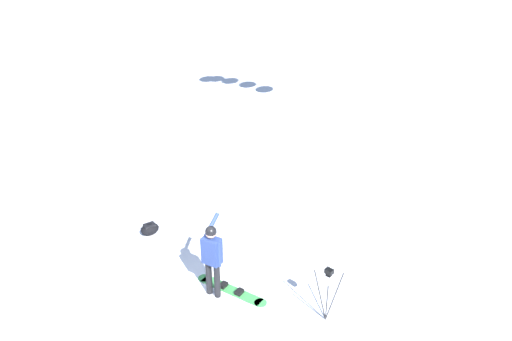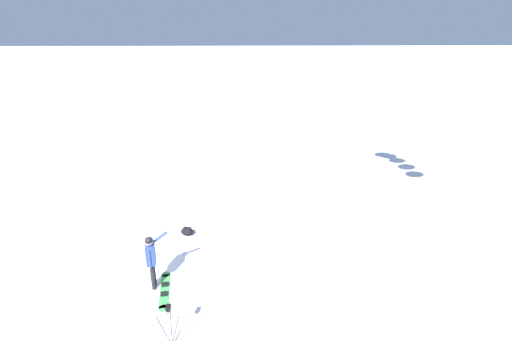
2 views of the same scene
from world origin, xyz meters
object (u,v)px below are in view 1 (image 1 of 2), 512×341
Objects in this scene: snowboard at (231,290)px; camera_tripod at (328,284)px; snowboarder at (212,253)px; gear_bag_large at (150,229)px.

camera_tripod reaches higher than snowboard.
snowboarder is 1.00× the size of snowboard.
snowboard is 3.23× the size of gear_bag_large.
snowboard is 1.40× the size of camera_tripod.
snowboarder is at bearing 112.41° from camera_tripod.
gear_bag_large is (0.59, 2.99, -0.94)m from snowboarder.
camera_tripod is (0.62, -2.13, 0.91)m from snowboard.
gear_bag_large is (0.25, 3.20, 0.14)m from snowboard.
snowboard is 2.40m from camera_tripod.
camera_tripod is (0.37, -5.33, 0.77)m from gear_bag_large.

